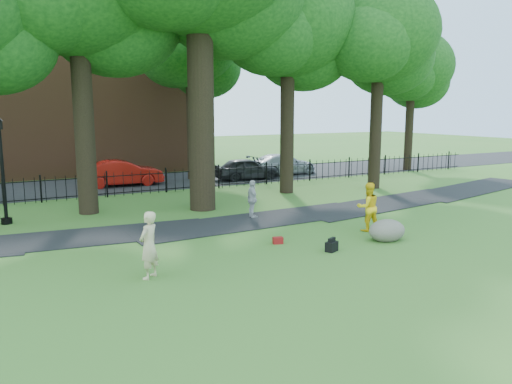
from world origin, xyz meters
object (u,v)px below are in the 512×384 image
man (368,207)px  lamppost (3,172)px  boulder (387,229)px  red_sedan (122,173)px  woman (149,245)px

man → lamppost: 13.52m
boulder → red_sedan: (-4.88, 15.97, 0.35)m
woman → lamppost: 9.16m
man → red_sedan: size_ratio=0.39×
boulder → red_sedan: size_ratio=0.29×
woman → boulder: (8.01, -0.05, -0.50)m
lamppost → woman: bearing=-62.4°
lamppost → red_sedan: 9.64m
man → lamppost: (-11.30, 7.33, 1.11)m
woman → red_sedan: size_ratio=0.39×
woman → man: bearing=149.2°
woman → red_sedan: bearing=-140.4°
man → lamppost: size_ratio=0.43×
woman → lamppost: bearing=-110.0°
man → boulder: (-0.29, -1.30, -0.49)m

